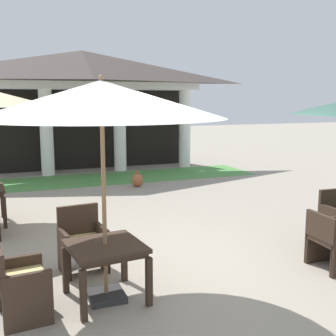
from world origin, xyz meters
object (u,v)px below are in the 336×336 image
(patio_table_near_foreground, at_px, (105,252))
(patio_chair_mid_right_west, at_px, (333,241))
(patio_chair_near_foreground_north, at_px, (82,242))
(terracotta_urn, at_px, (137,180))
(patio_umbrella_near_foreground, at_px, (101,100))
(patio_chair_near_foreground_west, at_px, (20,284))

(patio_table_near_foreground, relative_size, patio_chair_mid_right_west, 1.14)
(patio_chair_near_foreground_north, relative_size, terracotta_urn, 1.99)
(patio_umbrella_near_foreground, xyz_separation_m, patio_chair_near_foreground_west, (-0.99, -0.11, -2.00))
(terracotta_urn, bearing_deg, patio_umbrella_near_foreground, -110.48)
(patio_chair_near_foreground_west, bearing_deg, patio_table_near_foreground, 90.00)
(patio_umbrella_near_foreground, bearing_deg, patio_table_near_foreground, 90.00)
(patio_umbrella_near_foreground, distance_m, patio_chair_mid_right_west, 3.82)
(patio_table_near_foreground, bearing_deg, patio_chair_near_foreground_north, 96.11)
(patio_chair_near_foreground_west, relative_size, patio_chair_mid_right_west, 1.04)
(patio_chair_near_foreground_west, height_order, patio_chair_mid_right_west, patio_chair_near_foreground_west)
(patio_chair_near_foreground_west, relative_size, terracotta_urn, 1.88)
(patio_chair_mid_right_west, distance_m, terracotta_urn, 6.60)
(terracotta_urn, bearing_deg, patio_chair_near_foreground_west, -117.56)
(patio_chair_near_foreground_west, height_order, terracotta_urn, patio_chair_near_foreground_west)
(patio_umbrella_near_foreground, bearing_deg, patio_chair_near_foreground_west, -173.89)
(patio_table_near_foreground, xyz_separation_m, patio_umbrella_near_foreground, (0.00, -0.00, 1.80))
(patio_table_near_foreground, xyz_separation_m, terracotta_urn, (2.35, 6.28, -0.41))
(patio_chair_near_foreground_west, distance_m, patio_chair_near_foreground_north, 1.41)
(patio_umbrella_near_foreground, relative_size, terracotta_urn, 6.22)
(patio_chair_near_foreground_north, height_order, terracotta_urn, patio_chair_near_foreground_north)
(patio_chair_mid_right_west, relative_size, terracotta_urn, 1.80)
(terracotta_urn, bearing_deg, patio_chair_mid_right_west, -82.11)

